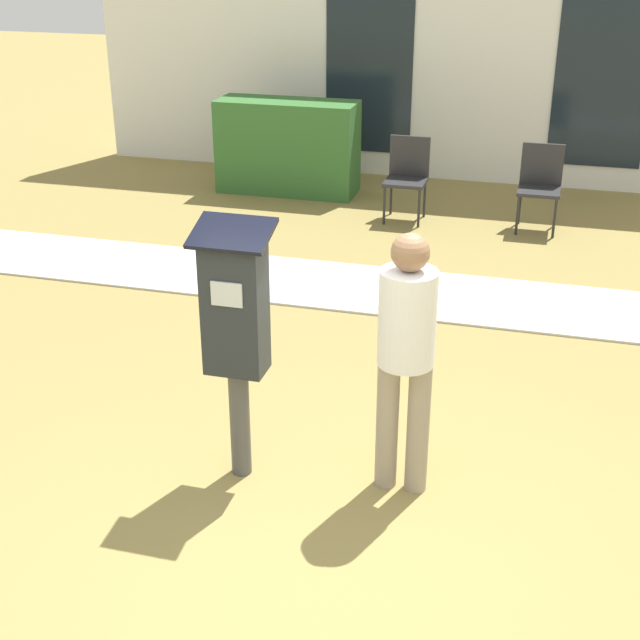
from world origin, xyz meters
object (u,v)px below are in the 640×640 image
(person_standing, at_px, (406,345))
(parking_meter, at_px, (235,320))
(outdoor_chair_middle, at_px, (540,180))
(outdoor_chair_left, at_px, (407,172))

(person_standing, bearing_deg, parking_meter, -158.95)
(parking_meter, distance_m, person_standing, 0.97)
(parking_meter, bearing_deg, person_standing, 6.53)
(person_standing, bearing_deg, outdoor_chair_middle, 98.59)
(outdoor_chair_middle, bearing_deg, outdoor_chair_left, 172.04)
(parking_meter, relative_size, person_standing, 1.01)
(parking_meter, relative_size, outdoor_chair_middle, 1.77)
(person_standing, xyz_separation_m, outdoor_chair_middle, (0.53, 5.09, -0.40))
(parking_meter, distance_m, outdoor_chair_middle, 5.43)
(outdoor_chair_left, bearing_deg, outdoor_chair_middle, -22.17)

